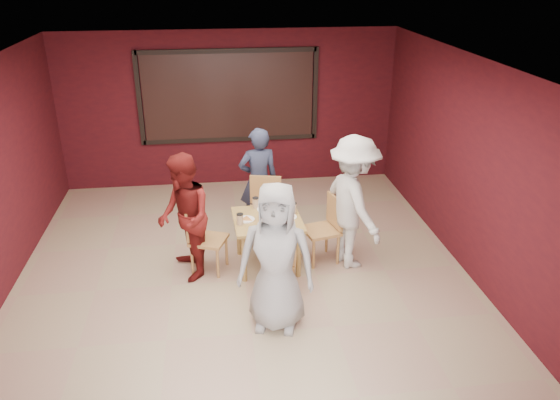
{
  "coord_description": "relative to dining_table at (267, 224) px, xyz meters",
  "views": [
    {
      "loc": [
        -0.33,
        -6.17,
        3.92
      ],
      "look_at": [
        0.52,
        0.36,
        0.97
      ],
      "focal_mm": 35.0,
      "sensor_mm": 36.0,
      "label": 1
    }
  ],
  "objects": [
    {
      "name": "chair_right",
      "position": [
        0.82,
        0.05,
        -0.1
      ],
      "size": [
        0.55,
        0.55,
        0.94
      ],
      "color": "#BF7C4A",
      "rests_on": "floor"
    },
    {
      "name": "diner_left",
      "position": [
        -1.09,
        -0.11,
        0.22
      ],
      "size": [
        0.82,
        0.96,
        1.69
      ],
      "primitive_type": "imported",
      "rotation": [
        0.0,
        0.0,
        -1.32
      ],
      "color": "maroon",
      "rests_on": "floor"
    },
    {
      "name": "diner_back",
      "position": [
        -0.01,
        1.09,
        0.2
      ],
      "size": [
        0.64,
        0.46,
        1.65
      ],
      "primitive_type": "imported",
      "rotation": [
        0.0,
        0.0,
        3.26
      ],
      "color": "#2C334E",
      "rests_on": "floor"
    },
    {
      "name": "diner_right",
      "position": [
        1.14,
        -0.09,
        0.29
      ],
      "size": [
        0.97,
        1.33,
        1.84
      ],
      "primitive_type": "imported",
      "rotation": [
        0.0,
        0.0,
        1.84
      ],
      "color": "silver",
      "rests_on": "floor"
    },
    {
      "name": "dining_table",
      "position": [
        0.0,
        0.0,
        0.0
      ],
      "size": [
        0.93,
        0.93,
        0.86
      ],
      "color": "#AF8C47",
      "rests_on": "floor"
    },
    {
      "name": "chair_left",
      "position": [
        -0.87,
        0.01,
        -0.11
      ],
      "size": [
        0.57,
        0.57,
        0.92
      ],
      "color": "#BF7C4A",
      "rests_on": "floor"
    },
    {
      "name": "diner_front",
      "position": [
        -0.05,
        -1.34,
        0.25
      ],
      "size": [
        0.98,
        0.77,
        1.76
      ],
      "primitive_type": "imported",
      "rotation": [
        0.0,
        0.0,
        -0.26
      ],
      "color": "#A1A1A1",
      "rests_on": "floor"
    },
    {
      "name": "chair_back",
      "position": [
        0.04,
        0.78,
        -0.08
      ],
      "size": [
        0.56,
        0.56,
        0.97
      ],
      "color": "#BF7C4A",
      "rests_on": "floor"
    },
    {
      "name": "chair_front",
      "position": [
        0.06,
        -0.7,
        -0.13
      ],
      "size": [
        0.5,
        0.5,
        0.88
      ],
      "color": "#BF7C4A",
      "rests_on": "floor"
    },
    {
      "name": "floor",
      "position": [
        -0.34,
        -0.36,
        -0.63
      ],
      "size": [
        7.0,
        7.0,
        0.0
      ],
      "primitive_type": "plane",
      "color": "tan",
      "rests_on": "ground"
    },
    {
      "name": "window_blinds",
      "position": [
        -0.34,
        3.09,
        1.02
      ],
      "size": [
        3.0,
        0.02,
        1.5
      ],
      "primitive_type": "cube",
      "color": "black"
    }
  ]
}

